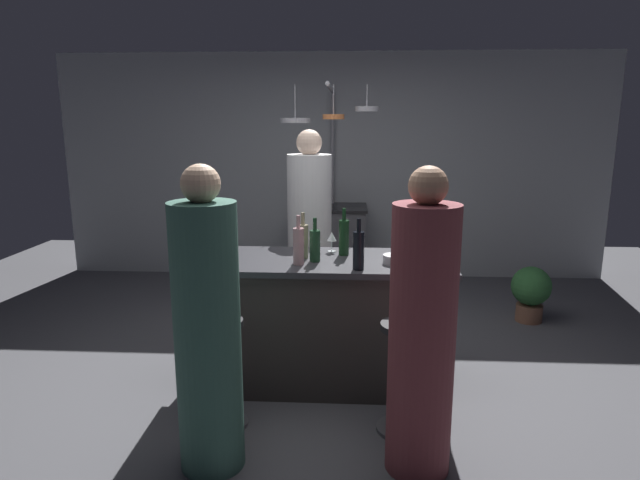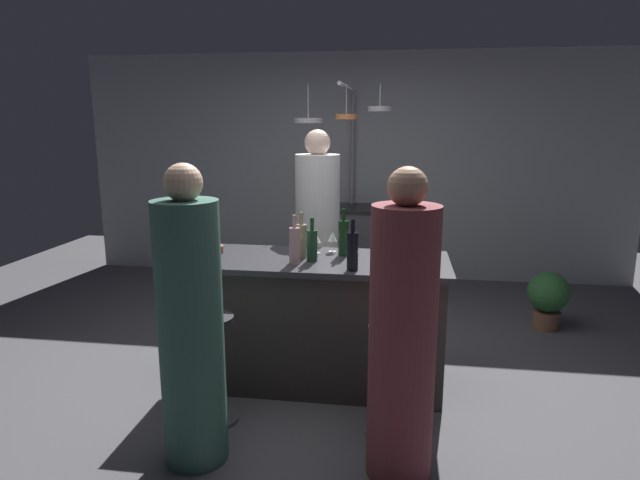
# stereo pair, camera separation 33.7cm
# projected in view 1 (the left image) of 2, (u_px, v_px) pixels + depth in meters

# --- Properties ---
(ground_plane) EXTENTS (9.00, 9.00, 0.00)m
(ground_plane) POSITION_uv_depth(u_px,v_px,m) (319.00, 380.00, 3.89)
(ground_plane) COLOR #4C4C51
(back_wall) EXTENTS (6.40, 0.16, 2.60)m
(back_wall) POSITION_uv_depth(u_px,v_px,m) (333.00, 167.00, 6.39)
(back_wall) COLOR #9EA3A8
(back_wall) RESTS_ON ground_plane
(kitchen_island) EXTENTS (1.80, 0.72, 0.90)m
(kitchen_island) POSITION_uv_depth(u_px,v_px,m) (319.00, 321.00, 3.79)
(kitchen_island) COLOR #332D2B
(kitchen_island) RESTS_ON ground_plane
(stove_range) EXTENTS (0.80, 0.64, 0.89)m
(stove_range) POSITION_uv_depth(u_px,v_px,m) (331.00, 245.00, 6.18)
(stove_range) COLOR #47474C
(stove_range) RESTS_ON ground_plane
(chef) EXTENTS (0.37, 0.37, 1.76)m
(chef) POSITION_uv_depth(u_px,v_px,m) (310.00, 242.00, 4.60)
(chef) COLOR white
(chef) RESTS_ON ground_plane
(bar_stool_left) EXTENTS (0.28, 0.28, 0.68)m
(bar_stool_left) POSITION_uv_depth(u_px,v_px,m) (223.00, 368.00, 3.23)
(bar_stool_left) COLOR #4C4C51
(bar_stool_left) RESTS_ON ground_plane
(guest_left) EXTENTS (0.34, 0.34, 1.62)m
(guest_left) POSITION_uv_depth(u_px,v_px,m) (208.00, 333.00, 2.78)
(guest_left) COLOR #33594C
(guest_left) RESTS_ON ground_plane
(bar_stool_right) EXTENTS (0.28, 0.28, 0.68)m
(bar_stool_right) POSITION_uv_depth(u_px,v_px,m) (401.00, 372.00, 3.17)
(bar_stool_right) COLOR #4C4C51
(bar_stool_right) RESTS_ON ground_plane
(guest_right) EXTENTS (0.34, 0.34, 1.61)m
(guest_right) POSITION_uv_depth(u_px,v_px,m) (422.00, 336.00, 2.75)
(guest_right) COLOR brown
(guest_right) RESTS_ON ground_plane
(overhead_pot_rack) EXTENTS (0.89, 1.43, 2.17)m
(overhead_pot_rack) POSITION_uv_depth(u_px,v_px,m) (328.00, 139.00, 5.41)
(overhead_pot_rack) COLOR gray
(overhead_pot_rack) RESTS_ON ground_plane
(potted_plant) EXTENTS (0.36, 0.36, 0.52)m
(potted_plant) POSITION_uv_depth(u_px,v_px,m) (531.00, 290.00, 4.98)
(potted_plant) COLOR brown
(potted_plant) RESTS_ON ground_plane
(pepper_mill) EXTENTS (0.05, 0.05, 0.21)m
(pepper_mill) POSITION_uv_depth(u_px,v_px,m) (412.00, 244.00, 3.68)
(pepper_mill) COLOR #382319
(pepper_mill) RESTS_ON kitchen_island
(wine_bottle_rose) EXTENTS (0.07, 0.07, 0.33)m
(wine_bottle_rose) POSITION_uv_depth(u_px,v_px,m) (299.00, 245.00, 3.53)
(wine_bottle_rose) COLOR #B78C8E
(wine_bottle_rose) RESTS_ON kitchen_island
(wine_bottle_red) EXTENTS (0.07, 0.07, 0.33)m
(wine_bottle_red) POSITION_uv_depth(u_px,v_px,m) (344.00, 237.00, 3.78)
(wine_bottle_red) COLOR #143319
(wine_bottle_red) RESTS_ON kitchen_island
(wine_bottle_white) EXTENTS (0.07, 0.07, 0.32)m
(wine_bottle_white) POSITION_uv_depth(u_px,v_px,m) (303.00, 240.00, 3.70)
(wine_bottle_white) COLOR gray
(wine_bottle_white) RESTS_ON kitchen_island
(wine_bottle_dark) EXTENTS (0.07, 0.07, 0.33)m
(wine_bottle_dark) POSITION_uv_depth(u_px,v_px,m) (359.00, 250.00, 3.40)
(wine_bottle_dark) COLOR black
(wine_bottle_dark) RESTS_ON kitchen_island
(wine_bottle_green) EXTENTS (0.07, 0.07, 0.30)m
(wine_bottle_green) POSITION_uv_depth(u_px,v_px,m) (315.00, 245.00, 3.61)
(wine_bottle_green) COLOR #193D23
(wine_bottle_green) RESTS_ON kitchen_island
(wine_glass_near_left_guest) EXTENTS (0.07, 0.07, 0.15)m
(wine_glass_near_left_guest) POSITION_uv_depth(u_px,v_px,m) (332.00, 238.00, 3.88)
(wine_glass_near_left_guest) COLOR silver
(wine_glass_near_left_guest) RESTS_ON kitchen_island
(wine_glass_near_right_guest) EXTENTS (0.07, 0.07, 0.15)m
(wine_glass_near_right_guest) POSITION_uv_depth(u_px,v_px,m) (316.00, 239.00, 3.82)
(wine_glass_near_right_guest) COLOR silver
(wine_glass_near_right_guest) RESTS_ON kitchen_island
(mixing_bowl_steel) EXTENTS (0.15, 0.15, 0.06)m
(mixing_bowl_steel) POSITION_uv_depth(u_px,v_px,m) (395.00, 259.00, 3.57)
(mixing_bowl_steel) COLOR #B7B7BC
(mixing_bowl_steel) RESTS_ON kitchen_island
(mixing_bowl_wooden) EXTENTS (0.14, 0.14, 0.06)m
(mixing_bowl_wooden) POSITION_uv_depth(u_px,v_px,m) (212.00, 252.00, 3.78)
(mixing_bowl_wooden) COLOR brown
(mixing_bowl_wooden) RESTS_ON kitchen_island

